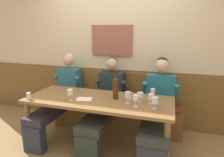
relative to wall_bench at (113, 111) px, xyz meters
The scene contains 19 objects.
ground_plane 0.88m from the wall_bench, 90.00° to the right, with size 6.80×6.80×0.02m, color olive.
room_wall_back 1.15m from the wall_bench, 90.16° to the left, with size 6.80×0.12×2.80m.
wood_wainscot_panel 0.30m from the wall_bench, 90.00° to the left, with size 6.80×0.03×0.98m, color brown.
wall_bench is the anchor object (origin of this frame).
dining_table 0.75m from the wall_bench, 90.00° to the right, with size 2.02×0.79×0.73m.
person_right_seat 0.94m from the wall_bench, 156.94° to the right, with size 0.48×1.22×1.26m.
person_center_right_seat 0.48m from the wall_bench, 89.38° to the right, with size 0.51×1.22×1.23m.
person_left_seat 0.93m from the wall_bench, 24.92° to the right, with size 0.54×1.22×1.26m.
wine_bottle_green_tall 0.88m from the wall_bench, 69.17° to the right, with size 0.08×0.08×0.38m.
wine_glass_center_rear 0.99m from the wall_bench, 59.42° to the right, with size 0.06×0.06×0.15m.
wine_glass_by_bottle 1.06m from the wall_bench, 111.75° to the right, with size 0.07×0.07×0.16m.
wine_glass_left_end 1.03m from the wall_bench, 33.69° to the right, with size 0.06×0.06×0.16m.
wine_glass_right_end 1.24m from the wall_bench, 45.80° to the right, with size 0.08×0.08×0.15m.
wine_glass_near_bucket 1.11m from the wall_bench, 55.78° to the right, with size 0.07×0.07×0.15m.
wine_glass_mid_right 1.10m from the wall_bench, 41.98° to the right, with size 0.08×0.08×0.13m.
wine_glass_center_front 1.00m from the wall_bench, 47.33° to the right, with size 0.08×0.08×0.13m.
water_tumbler_left 1.41m from the wall_bench, 133.17° to the right, with size 0.06×0.06×0.09m, color silver.
water_tumbler_right 0.86m from the wall_bench, 53.32° to the right, with size 0.06×0.06×0.10m, color silver.
tasting_sheet_left_guest 0.88m from the wall_bench, 103.87° to the right, with size 0.21×0.15×0.00m, color white.
Camera 1 is at (0.93, -2.19, 1.64)m, focal length 30.97 mm.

